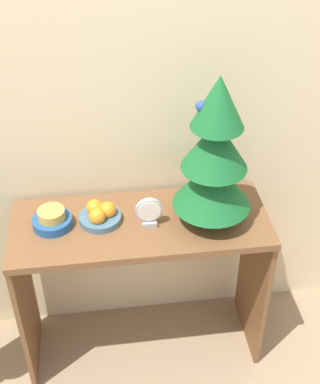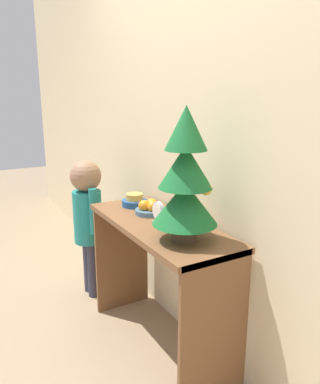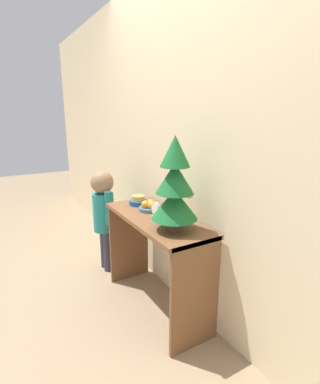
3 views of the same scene
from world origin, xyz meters
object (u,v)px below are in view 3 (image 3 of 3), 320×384
mini_tree (175,187)px  singing_bowl (138,201)px  fruit_bowl (149,207)px  child_figure (103,207)px  desk_clock (156,211)px

mini_tree → singing_bowl: size_ratio=4.02×
mini_tree → fruit_bowl: size_ratio=3.72×
mini_tree → singing_bowl: bearing=176.3°
mini_tree → singing_bowl: mini_tree is taller
child_figure → desk_clock: bearing=8.4°
singing_bowl → desk_clock: 0.37m
fruit_bowl → singing_bowl: 0.18m
mini_tree → singing_bowl: (-0.60, 0.04, -0.25)m
mini_tree → child_figure: (-1.02, -0.12, -0.40)m
desk_clock → child_figure: 0.81m
desk_clock → child_figure: (-0.78, -0.11, -0.17)m
desk_clock → child_figure: bearing=-171.6°
fruit_bowl → child_figure: 0.64m
mini_tree → desk_clock: (-0.24, -0.00, -0.23)m
mini_tree → desk_clock: size_ratio=4.91×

